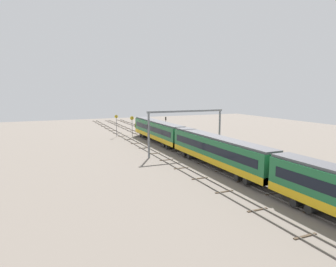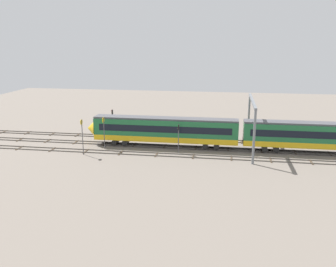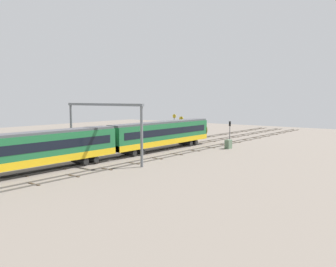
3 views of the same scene
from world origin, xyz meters
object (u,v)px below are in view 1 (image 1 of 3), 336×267
Objects in this scene: signal_light_trackside_approach at (166,123)px; relay_cabinet at (175,132)px; train at (214,151)px; speed_sign_mid_trackside at (116,123)px; signal_light_trackside_departure at (148,132)px; speed_sign_near_foreground at (132,124)px; overhead_gantry at (186,122)px.

relay_cabinet is at bearing -156.06° from signal_light_trackside_approach.
speed_sign_mid_trackside reaches higher than train.
signal_light_trackside_approach is (-0.64, -13.41, -0.48)m from speed_sign_mid_trackside.
signal_light_trackside_departure is (21.57, 3.17, 0.35)m from train.
train reaches higher than relay_cabinet.
signal_light_trackside_departure is (-13.93, 10.08, -0.06)m from signal_light_trackside_approach.
speed_sign_mid_trackside is at bearing 56.15° from speed_sign_near_foreground.
signal_light_trackside_departure is at bearing 8.36° from train.
speed_sign_near_foreground reaches higher than relay_cabinet.
overhead_gantry is 26.31m from signal_light_trackside_approach.
train is at bearing 168.99° from signal_light_trackside_approach.
signal_light_trackside_departure is at bearing 144.11° from signal_light_trackside_approach.
speed_sign_near_foreground is 3.37× the size of relay_cabinet.
train is at bearing -171.64° from signal_light_trackside_departure.
relay_cabinet is at bearing -14.16° from train.
speed_sign_near_foreground reaches higher than train.
train is 21.81m from signal_light_trackside_departure.
signal_light_trackside_departure is 2.89× the size of relay_cabinet.
train is 13.34× the size of speed_sign_mid_trackside.
speed_sign_near_foreground is 4.17m from speed_sign_mid_trackside.
overhead_gantry reaches higher than signal_light_trackside_approach.
train is at bearing -169.80° from speed_sign_mid_trackside.
signal_light_trackside_departure is (11.36, 3.47, -3.04)m from overhead_gantry.
signal_light_trackside_departure is at bearing -167.11° from speed_sign_mid_trackside.
signal_light_trackside_approach is 1.02× the size of signal_light_trackside_departure.
relay_cabinet is (22.35, -7.92, -5.24)m from overhead_gantry.
speed_sign_mid_trackside is at bearing 12.89° from signal_light_trackside_departure.
speed_sign_mid_trackside is at bearing 14.70° from overhead_gantry.
speed_sign_near_foreground is at bearing 5.15° from train.
overhead_gantry reaches higher than train.
speed_sign_mid_trackside is (2.32, 3.46, 0.03)m from speed_sign_near_foreground.
relay_cabinet is (32.56, -8.21, -1.86)m from train.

